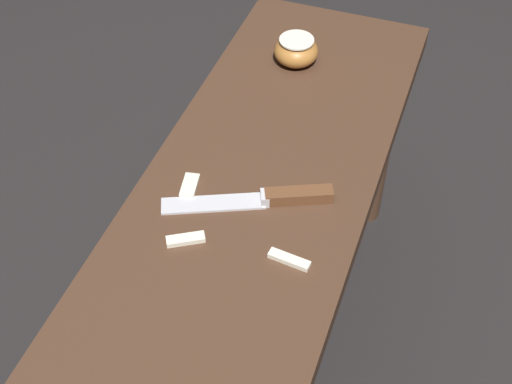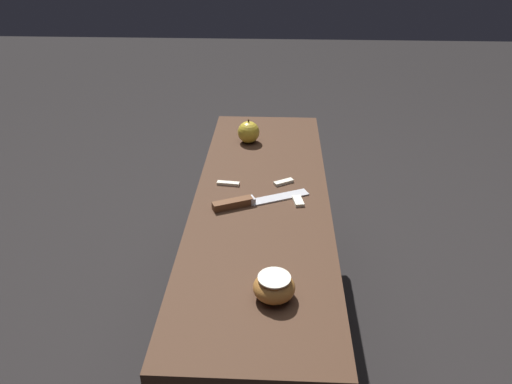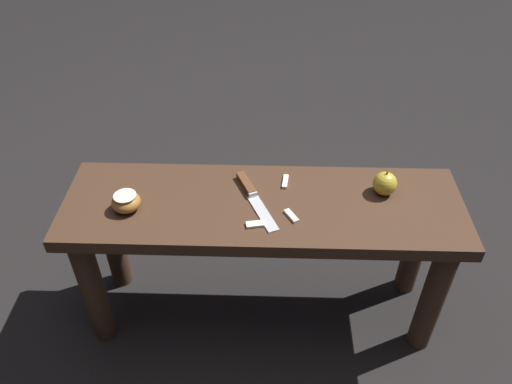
{
  "view_description": "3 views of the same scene",
  "coord_description": "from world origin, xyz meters",
  "px_view_note": "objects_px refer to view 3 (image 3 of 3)",
  "views": [
    {
      "loc": [
        -0.66,
        -0.26,
        1.27
      ],
      "look_at": [
        0.02,
        -0.01,
        0.52
      ],
      "focal_mm": 50.0,
      "sensor_mm": 36.0,
      "label": 1
    },
    {
      "loc": [
        1.11,
        0.04,
        1.14
      ],
      "look_at": [
        0.02,
        -0.01,
        0.52
      ],
      "focal_mm": 35.0,
      "sensor_mm": 36.0,
      "label": 2
    },
    {
      "loc": [
        -0.01,
        1.06,
        1.43
      ],
      "look_at": [
        0.02,
        -0.01,
        0.52
      ],
      "focal_mm": 35.0,
      "sensor_mm": 36.0,
      "label": 3
    }
  ],
  "objects_px": {
    "apple_cut": "(126,202)",
    "knife": "(251,192)",
    "wooden_bench": "(263,230)",
    "apple_whole": "(385,183)"
  },
  "relations": [
    {
      "from": "apple_cut",
      "to": "apple_whole",
      "type": "bearing_deg",
      "value": -172.81
    },
    {
      "from": "knife",
      "to": "apple_whole",
      "type": "height_order",
      "value": "apple_whole"
    },
    {
      "from": "wooden_bench",
      "to": "knife",
      "type": "relative_size",
      "value": 4.66
    },
    {
      "from": "wooden_bench",
      "to": "knife",
      "type": "xyz_separation_m",
      "value": [
        0.04,
        -0.04,
        0.12
      ]
    },
    {
      "from": "knife",
      "to": "apple_cut",
      "type": "relative_size",
      "value": 3.04
    },
    {
      "from": "knife",
      "to": "apple_whole",
      "type": "relative_size",
      "value": 3.15
    },
    {
      "from": "wooden_bench",
      "to": "apple_whole",
      "type": "distance_m",
      "value": 0.38
    },
    {
      "from": "apple_whole",
      "to": "apple_cut",
      "type": "bearing_deg",
      "value": 7.19
    },
    {
      "from": "apple_cut",
      "to": "knife",
      "type": "bearing_deg",
      "value": -167.97
    },
    {
      "from": "apple_whole",
      "to": "apple_cut",
      "type": "relative_size",
      "value": 0.97
    }
  ]
}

